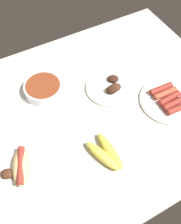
{
  "coord_description": "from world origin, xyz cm",
  "views": [
    {
      "loc": [
        27.33,
        51.08,
        84.11
      ],
      "look_at": [
        1.35,
        2.73,
        3.0
      ],
      "focal_mm": 40.86,
      "sensor_mm": 36.0,
      "label": 1
    }
  ],
  "objects_px": {
    "plate_grilled_meat": "(110,87)",
    "banana_bunch": "(106,153)",
    "plate_hotdog_assembled": "(22,168)",
    "plate_sausages": "(169,100)",
    "bowl_chili": "(43,88)"
  },
  "relations": [
    {
      "from": "plate_sausages",
      "to": "bowl_chili",
      "type": "bearing_deg",
      "value": -33.81
    },
    {
      "from": "plate_sausages",
      "to": "bowl_chili",
      "type": "relative_size",
      "value": 1.49
    },
    {
      "from": "plate_hotdog_assembled",
      "to": "bowl_chili",
      "type": "height_order",
      "value": "plate_hotdog_assembled"
    },
    {
      "from": "plate_sausages",
      "to": "banana_bunch",
      "type": "height_order",
      "value": "same"
    },
    {
      "from": "banana_bunch",
      "to": "plate_grilled_meat",
      "type": "bearing_deg",
      "value": -123.58
    },
    {
      "from": "plate_hotdog_assembled",
      "to": "plate_sausages",
      "type": "xyz_separation_m",
      "value": [
        -0.63,
        0.0,
        -0.01
      ]
    },
    {
      "from": "plate_hotdog_assembled",
      "to": "banana_bunch",
      "type": "distance_m",
      "value": 0.29
    },
    {
      "from": "plate_sausages",
      "to": "plate_grilled_meat",
      "type": "bearing_deg",
      "value": -44.21
    },
    {
      "from": "plate_sausages",
      "to": "banana_bunch",
      "type": "relative_size",
      "value": 1.45
    },
    {
      "from": "plate_grilled_meat",
      "to": "banana_bunch",
      "type": "relative_size",
      "value": 1.21
    },
    {
      "from": "plate_grilled_meat",
      "to": "bowl_chili",
      "type": "bearing_deg",
      "value": -24.66
    },
    {
      "from": "plate_hotdog_assembled",
      "to": "bowl_chili",
      "type": "bearing_deg",
      "value": -124.61
    },
    {
      "from": "plate_hotdog_assembled",
      "to": "banana_bunch",
      "type": "bearing_deg",
      "value": 162.78
    },
    {
      "from": "plate_grilled_meat",
      "to": "banana_bunch",
      "type": "height_order",
      "value": "plate_grilled_meat"
    },
    {
      "from": "plate_hotdog_assembled",
      "to": "banana_bunch",
      "type": "height_order",
      "value": "plate_hotdog_assembled"
    }
  ]
}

